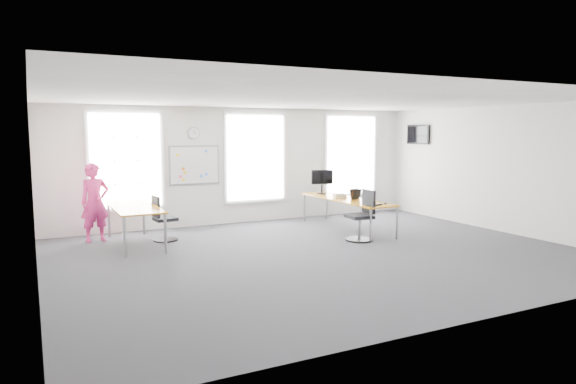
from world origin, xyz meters
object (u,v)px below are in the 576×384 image
desk_right (346,201)px  chair_left (163,221)px  chair_right (362,218)px  monitor (322,179)px  headphones (367,200)px  person (95,203)px  desk_left (135,210)px  keyboard (374,205)px

desk_right → chair_left: chair_left is taller
chair_right → desk_right: bearing=165.8°
chair_right → monitor: (0.37, 2.35, 0.65)m
headphones → desk_right: bearing=117.1°
desk_right → person: (-5.65, 1.26, 0.15)m
desk_left → keyboard: 5.17m
keyboard → headphones: (0.21, 0.56, 0.04)m
person → keyboard: bearing=-37.6°
chair_left → keyboard: (4.23, -1.93, 0.33)m
monitor → headphones: bearing=-68.1°
desk_left → headphones: 5.20m
desk_left → person: size_ratio=1.31×
desk_right → chair_right: size_ratio=2.80×
headphones → person: bearing=-179.6°
chair_left → person: (-1.31, 0.62, 0.42)m
chair_right → monitor: 2.46m
desk_left → monitor: size_ratio=3.55×
chair_right → chair_left: 4.36m
desk_right → desk_left: (-4.95, 0.54, 0.04)m
chair_left → person: person is taller
chair_right → headphones: size_ratio=6.48×
desk_right → chair_left: size_ratio=3.12×
chair_right → keyboard: 0.41m
desk_left → person: 1.01m
person → keyboard: (5.54, -2.55, -0.09)m
person → monitor: bearing=-14.6°
chair_left → desk_right: bearing=-104.7°
desk_right → desk_left: 4.98m
desk_right → chair_right: 1.34m
headphones → keyboard: bearing=-90.9°
desk_right → keyboard: keyboard is taller
desk_left → person: bearing=134.1°
keyboard → monitor: (0.07, 2.38, 0.37)m
desk_right → keyboard: bearing=-95.0°
person → monitor: (5.61, -0.17, 0.28)m
chair_left → monitor: monitor is taller
person → desk_right: bearing=-25.5°
desk_left → keyboard: (4.84, -1.82, 0.02)m
desk_right → chair_right: bearing=-108.2°
chair_left → headphones: chair_left is taller
desk_right → person: bearing=167.4°
desk_right → headphones: bearing=-82.3°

